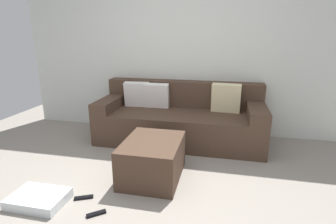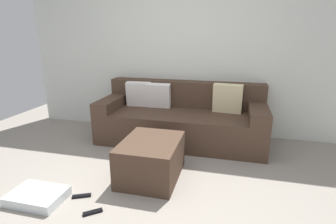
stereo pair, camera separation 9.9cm
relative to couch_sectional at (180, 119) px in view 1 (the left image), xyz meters
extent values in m
plane|color=gray|center=(-0.08, -1.64, -0.33)|extent=(6.62, 6.62, 0.00)
cube|color=silver|center=(-0.08, 0.45, 1.03)|extent=(5.09, 0.10, 2.71)
cube|color=#473326|center=(0.00, -0.06, -0.10)|extent=(2.37, 0.93, 0.45)
cube|color=#473326|center=(0.00, 0.28, 0.32)|extent=(2.37, 0.24, 0.39)
cube|color=#473326|center=(-1.06, -0.06, 0.20)|extent=(0.25, 0.93, 0.16)
cube|color=#473326|center=(1.06, -0.06, 0.20)|extent=(0.25, 0.93, 0.16)
cube|color=white|center=(-0.69, 0.10, 0.31)|extent=(0.39, 0.18, 0.39)
cube|color=white|center=(-0.38, 0.09, 0.31)|extent=(0.37, 0.18, 0.38)
cube|color=beige|center=(0.65, 0.08, 0.32)|extent=(0.42, 0.20, 0.41)
cube|color=#473326|center=(-0.11, -1.14, -0.11)|extent=(0.61, 0.76, 0.43)
cube|color=silver|center=(-1.03, -1.83, -0.28)|extent=(0.50, 0.36, 0.09)
cube|color=black|center=(-0.42, -1.87, -0.32)|extent=(0.16, 0.14, 0.02)
cube|color=black|center=(-0.65, -1.68, -0.32)|extent=(0.18, 0.11, 0.02)
camera|label=1|loc=(0.61, -3.65, 1.20)|focal=28.09mm
camera|label=2|loc=(0.71, -3.63, 1.20)|focal=28.09mm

